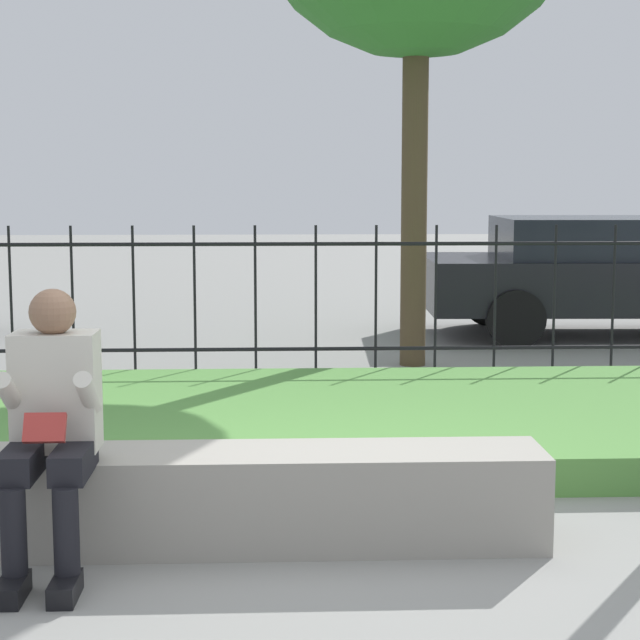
% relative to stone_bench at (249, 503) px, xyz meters
% --- Properties ---
extents(ground_plane, '(60.00, 60.00, 0.00)m').
position_rel_stone_bench_xyz_m(ground_plane, '(0.23, 0.00, -0.21)').
color(ground_plane, gray).
extents(stone_bench, '(2.84, 0.48, 0.46)m').
position_rel_stone_bench_xyz_m(stone_bench, '(0.00, 0.00, 0.00)').
color(stone_bench, gray).
rests_on(stone_bench, ground_plane).
extents(person_seated_reader, '(0.42, 0.73, 1.26)m').
position_rel_stone_bench_xyz_m(person_seated_reader, '(-0.86, -0.27, 0.49)').
color(person_seated_reader, black).
rests_on(person_seated_reader, ground_plane).
extents(grass_berm, '(9.39, 2.94, 0.22)m').
position_rel_stone_bench_xyz_m(grass_berm, '(0.23, 2.17, -0.10)').
color(grass_berm, '#569342').
rests_on(grass_berm, ground_plane).
extents(iron_fence, '(7.39, 0.03, 1.36)m').
position_rel_stone_bench_xyz_m(iron_fence, '(0.23, 4.31, 0.51)').
color(iron_fence, black).
rests_on(iron_fence, ground_plane).
extents(car_parked_right, '(4.53, 2.12, 1.34)m').
position_rel_stone_bench_xyz_m(car_parked_right, '(4.02, 6.87, 0.51)').
color(car_parked_right, black).
rests_on(car_parked_right, ground_plane).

